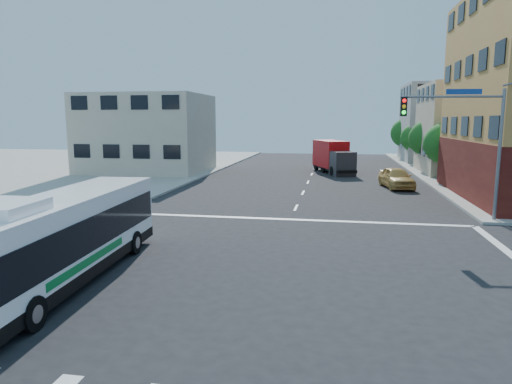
# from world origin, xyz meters

# --- Properties ---
(ground) EXTENTS (120.00, 120.00, 0.00)m
(ground) POSITION_xyz_m (0.00, 0.00, 0.00)
(ground) COLOR black
(ground) RESTS_ON ground
(sidewalk_nw) EXTENTS (50.00, 50.00, 0.15)m
(sidewalk_nw) POSITION_xyz_m (-35.00, 35.00, 0.07)
(sidewalk_nw) COLOR #98958D
(sidewalk_nw) RESTS_ON ground
(building_east_near) EXTENTS (12.06, 10.06, 9.00)m
(building_east_near) POSITION_xyz_m (16.98, 33.98, 4.51)
(building_east_near) COLOR #C3B595
(building_east_near) RESTS_ON ground
(building_east_far) EXTENTS (12.06, 10.06, 10.00)m
(building_east_far) POSITION_xyz_m (16.98, 47.98, 5.01)
(building_east_far) COLOR #A8A8A3
(building_east_far) RESTS_ON ground
(building_west) EXTENTS (12.06, 10.06, 8.00)m
(building_west) POSITION_xyz_m (-17.02, 29.98, 4.01)
(building_west) COLOR #BCAF9C
(building_west) RESTS_ON ground
(signal_mast_ne) EXTENTS (7.91, 1.13, 8.07)m
(signal_mast_ne) POSITION_xyz_m (9.08, 10.62, 4.98)
(signal_mast_ne) COLOR slate
(signal_mast_ne) RESTS_ON ground
(street_tree_a) EXTENTS (3.60, 3.60, 5.53)m
(street_tree_a) POSITION_xyz_m (11.90, 27.92, 3.59)
(street_tree_a) COLOR #362013
(street_tree_a) RESTS_ON ground
(street_tree_b) EXTENTS (3.80, 3.80, 5.79)m
(street_tree_b) POSITION_xyz_m (11.90, 35.92, 3.75)
(street_tree_b) COLOR #362013
(street_tree_b) RESTS_ON ground
(street_tree_c) EXTENTS (3.40, 3.40, 5.29)m
(street_tree_c) POSITION_xyz_m (11.90, 43.92, 3.46)
(street_tree_c) COLOR #362013
(street_tree_c) RESTS_ON ground
(street_tree_d) EXTENTS (4.00, 4.00, 6.03)m
(street_tree_d) POSITION_xyz_m (11.90, 51.92, 3.88)
(street_tree_d) COLOR #362013
(street_tree_d) RESTS_ON ground
(transit_bus) EXTENTS (2.99, 11.02, 3.23)m
(transit_bus) POSITION_xyz_m (-6.48, -1.63, 1.58)
(transit_bus) COLOR black
(transit_bus) RESTS_ON ground
(box_truck) EXTENTS (4.62, 7.57, 3.29)m
(box_truck) POSITION_xyz_m (2.07, 32.79, 1.60)
(box_truck) COLOR #28272C
(box_truck) RESTS_ON ground
(parked_car) EXTENTS (2.78, 5.16, 1.67)m
(parked_car) POSITION_xyz_m (7.19, 22.81, 0.83)
(parked_car) COLOR tan
(parked_car) RESTS_ON ground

